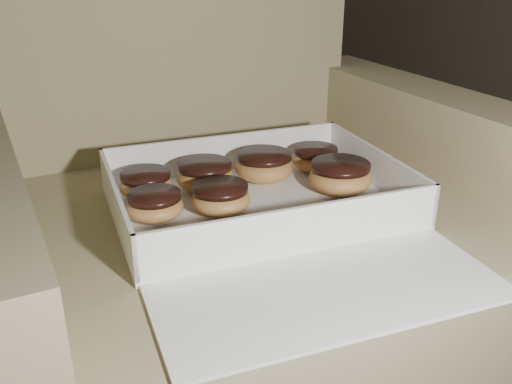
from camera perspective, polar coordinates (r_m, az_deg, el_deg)
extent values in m
plane|color=black|center=(1.23, -13.19, -16.16)|extent=(4.50, 4.50, 0.00)
cube|color=#998D61|center=(1.00, -1.18, -11.40)|extent=(0.69, 0.69, 0.41)
cube|color=#998D61|center=(1.12, -8.74, 17.18)|extent=(0.69, 0.14, 0.50)
cube|color=#998D61|center=(0.90, -23.99, -13.13)|extent=(0.12, 0.69, 0.54)
cube|color=#998D61|center=(1.16, 15.90, -3.38)|extent=(0.12, 0.69, 0.54)
cube|color=white|center=(0.87, 0.00, -1.45)|extent=(0.45, 0.36, 0.01)
cube|color=white|center=(0.99, -3.14, 3.98)|extent=(0.42, 0.05, 0.06)
cube|color=white|center=(0.73, 4.29, -3.77)|extent=(0.42, 0.05, 0.06)
cube|color=white|center=(0.81, -13.79, -1.33)|extent=(0.04, 0.31, 0.06)
cube|color=white|center=(0.94, 11.86, 2.42)|extent=(0.04, 0.31, 0.06)
cube|color=#C54F62|center=(0.95, 12.10, 2.45)|extent=(0.03, 0.31, 0.05)
cube|color=white|center=(0.68, 7.41, -9.85)|extent=(0.43, 0.22, 0.01)
ellipsoid|color=#CC8C47|center=(1.00, 5.95, 3.25)|extent=(0.08, 0.08, 0.04)
cylinder|color=black|center=(0.99, 6.00, 4.18)|extent=(0.08, 0.08, 0.01)
ellipsoid|color=#CC8C47|center=(0.90, -10.93, 0.67)|extent=(0.08, 0.08, 0.04)
cylinder|color=black|center=(0.89, -11.01, 1.69)|extent=(0.08, 0.08, 0.01)
ellipsoid|color=#CC8C47|center=(0.91, 8.41, 1.41)|extent=(0.10, 0.10, 0.05)
cylinder|color=black|center=(0.90, 8.48, 2.63)|extent=(0.09, 0.09, 0.01)
ellipsoid|color=#CC8C47|center=(0.83, -10.06, -1.47)|extent=(0.08, 0.08, 0.04)
cylinder|color=black|center=(0.82, -10.14, -0.39)|extent=(0.08, 0.08, 0.01)
ellipsoid|color=#CC8C47|center=(0.84, -3.54, -0.72)|extent=(0.09, 0.09, 0.04)
cylinder|color=black|center=(0.83, -3.57, 0.42)|extent=(0.08, 0.08, 0.01)
ellipsoid|color=#CC8C47|center=(0.95, 0.81, 2.50)|extent=(0.10, 0.10, 0.05)
cylinder|color=black|center=(0.94, 0.81, 3.65)|extent=(0.09, 0.09, 0.01)
ellipsoid|color=#CC8C47|center=(0.91, -5.11, 1.55)|extent=(0.09, 0.09, 0.04)
cylinder|color=black|center=(0.91, -5.15, 2.68)|extent=(0.09, 0.09, 0.01)
ellipsoid|color=black|center=(0.89, 11.81, -0.86)|extent=(0.01, 0.01, 0.00)
ellipsoid|color=black|center=(0.80, -2.86, -3.45)|extent=(0.01, 0.01, 0.00)
ellipsoid|color=black|center=(0.88, 12.21, -1.26)|extent=(0.01, 0.01, 0.00)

